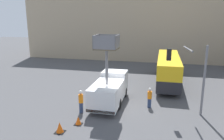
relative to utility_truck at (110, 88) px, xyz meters
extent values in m
plane|color=#4C4C4F|center=(0.97, -0.53, -1.47)|extent=(120.00, 120.00, 0.00)
cube|color=tan|center=(0.97, 24.71, 4.94)|extent=(44.00, 10.00, 12.83)
cube|color=white|center=(0.00, 2.03, 0.01)|extent=(2.35, 1.83, 2.14)
cube|color=white|center=(0.00, -1.02, -0.18)|extent=(2.35, 4.26, 1.75)
cube|color=red|center=(0.00, -3.10, -0.91)|extent=(2.30, 0.10, 0.24)
cylinder|color=black|center=(-1.02, 2.03, -1.01)|extent=(0.30, 0.92, 0.92)
cylinder|color=black|center=(1.02, 2.03, -1.01)|extent=(0.30, 0.92, 0.92)
cylinder|color=black|center=(-1.02, -1.02, -1.01)|extent=(0.30, 0.92, 0.92)
cylinder|color=black|center=(1.02, -1.02, -1.01)|extent=(0.30, 0.92, 0.92)
cylinder|color=slate|center=(0.00, -1.02, 2.17)|extent=(0.24, 0.24, 2.94)
cube|color=brown|center=(0.00, -1.02, 3.69)|extent=(1.83, 1.76, 0.10)
cube|color=slate|center=(-0.87, -1.02, 4.27)|extent=(0.08, 1.76, 1.05)
cube|color=slate|center=(0.87, -1.02, 4.27)|extent=(0.08, 1.76, 1.05)
cube|color=slate|center=(0.00, -0.18, 4.27)|extent=(1.83, 0.08, 1.05)
cube|color=slate|center=(0.00, -1.86, 4.27)|extent=(1.83, 0.08, 1.05)
cube|color=#232328|center=(5.19, 7.84, -0.39)|extent=(2.40, 11.08, 1.24)
cube|color=yellow|center=(5.19, 7.84, 0.99)|extent=(2.40, 11.08, 1.51)
cube|color=black|center=(5.19, 7.84, 0.76)|extent=(2.42, 10.64, 0.67)
cylinder|color=black|center=(4.14, 11.28, -0.92)|extent=(0.30, 1.09, 1.09)
cylinder|color=black|center=(6.24, 11.28, -0.92)|extent=(0.30, 1.09, 1.09)
cylinder|color=black|center=(4.14, 4.41, -0.92)|extent=(0.30, 1.09, 1.09)
cylinder|color=black|center=(6.24, 4.41, -0.92)|extent=(0.30, 1.09, 1.09)
cylinder|color=slate|center=(7.67, -0.65, 1.33)|extent=(0.18, 0.18, 5.61)
cylinder|color=slate|center=(6.29, -0.83, 3.84)|extent=(0.47, 2.77, 0.13)
cube|color=black|center=(4.92, -1.00, 3.39)|extent=(0.36, 0.36, 0.90)
sphere|color=red|center=(4.92, -1.00, 3.64)|extent=(0.20, 0.20, 0.20)
cylinder|color=navy|center=(-1.82, -2.43, -1.03)|extent=(0.32, 0.32, 0.88)
cylinder|color=orange|center=(-1.82, -2.43, -0.24)|extent=(0.38, 0.38, 0.70)
sphere|color=tan|center=(-1.82, -2.43, 0.23)|extent=(0.24, 0.24, 0.24)
sphere|color=white|center=(-1.82, -2.43, 0.34)|extent=(0.25, 0.25, 0.25)
cylinder|color=navy|center=(3.55, -0.06, -1.06)|extent=(0.32, 0.32, 0.82)
cylinder|color=orange|center=(3.55, -0.06, -0.33)|extent=(0.38, 0.38, 0.65)
sphere|color=tan|center=(3.55, -0.06, 0.10)|extent=(0.22, 0.22, 0.22)
sphere|color=white|center=(3.55, -0.06, 0.20)|extent=(0.23, 0.23, 0.23)
cube|color=black|center=(-1.30, -4.40, -1.45)|extent=(0.55, 0.55, 0.03)
cone|color=#F25B0F|center=(-1.30, -4.40, -1.16)|extent=(0.44, 0.44, 0.63)
cube|color=black|center=(-2.09, -5.75, -1.45)|extent=(0.65, 0.65, 0.03)
cone|color=#F25B0F|center=(-2.09, -5.75, -1.10)|extent=(0.52, 0.52, 0.74)
camera|label=1|loc=(4.41, -18.04, 6.14)|focal=35.00mm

